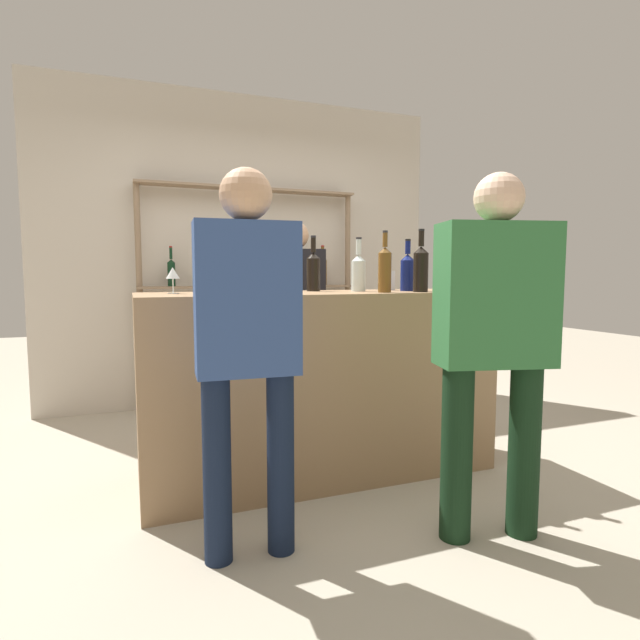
% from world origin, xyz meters
% --- Properties ---
extents(ground_plane, '(16.00, 16.00, 0.00)m').
position_xyz_m(ground_plane, '(0.00, 0.00, 0.00)').
color(ground_plane, '#B2A893').
extents(bar_counter, '(2.04, 0.65, 1.09)m').
position_xyz_m(bar_counter, '(0.00, 0.00, 0.54)').
color(bar_counter, '#997551').
rests_on(bar_counter, ground_plane).
extents(back_wall, '(3.64, 0.12, 2.80)m').
position_xyz_m(back_wall, '(0.00, 1.92, 1.40)').
color(back_wall, beige).
rests_on(back_wall, ground_plane).
extents(back_shelf, '(1.96, 0.18, 1.95)m').
position_xyz_m(back_shelf, '(0.02, 1.74, 1.27)').
color(back_shelf, '#897056').
rests_on(back_shelf, ground_plane).
extents(counter_bottle_0, '(0.07, 0.07, 0.35)m').
position_xyz_m(counter_bottle_0, '(0.32, -0.18, 1.22)').
color(counter_bottle_0, brown).
rests_on(counter_bottle_0, bar_counter).
extents(counter_bottle_1, '(0.08, 0.08, 0.34)m').
position_xyz_m(counter_bottle_1, '(0.02, 0.17, 1.21)').
color(counter_bottle_1, black).
rests_on(counter_bottle_1, bar_counter).
extents(counter_bottle_2, '(0.09, 0.09, 0.37)m').
position_xyz_m(counter_bottle_2, '(0.56, -0.19, 1.23)').
color(counter_bottle_2, black).
rests_on(counter_bottle_2, bar_counter).
extents(counter_bottle_3, '(0.09, 0.09, 0.33)m').
position_xyz_m(counter_bottle_3, '(0.27, 0.04, 1.21)').
color(counter_bottle_3, silver).
rests_on(counter_bottle_3, bar_counter).
extents(counter_bottle_4, '(0.09, 0.09, 0.32)m').
position_xyz_m(counter_bottle_4, '(0.58, -0.01, 1.21)').
color(counter_bottle_4, '#0F1956').
rests_on(counter_bottle_4, bar_counter).
extents(counter_bottle_5, '(0.07, 0.07, 0.35)m').
position_xyz_m(counter_bottle_5, '(-0.63, 0.04, 1.22)').
color(counter_bottle_5, black).
rests_on(counter_bottle_5, bar_counter).
extents(wine_glass, '(0.07, 0.07, 0.14)m').
position_xyz_m(wine_glass, '(-0.82, 0.08, 1.19)').
color(wine_glass, silver).
rests_on(wine_glass, bar_counter).
extents(cork_jar, '(0.11, 0.11, 0.13)m').
position_xyz_m(cork_jar, '(0.54, 0.19, 1.15)').
color(cork_jar, silver).
rests_on(cork_jar, bar_counter).
extents(server_behind_counter, '(0.47, 0.27, 1.59)m').
position_xyz_m(server_behind_counter, '(0.15, 0.93, 0.93)').
color(server_behind_counter, black).
rests_on(server_behind_counter, ground_plane).
extents(customer_left, '(0.43, 0.21, 1.61)m').
position_xyz_m(customer_left, '(-0.59, -0.72, 0.95)').
color(customer_left, '#121C33').
rests_on(customer_left, ground_plane).
extents(customer_right, '(0.54, 0.34, 1.62)m').
position_xyz_m(customer_right, '(0.46, -0.95, 0.94)').
color(customer_right, black).
rests_on(customer_right, ground_plane).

